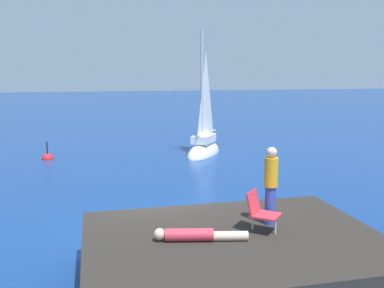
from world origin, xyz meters
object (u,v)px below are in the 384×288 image
Objects in this scene: person_standing at (271,183)px; beach_chair at (260,210)px; person_sunbather at (196,235)px; sailboat_near at (204,147)px; marker_buoy at (48,159)px.

person_standing is 2.03× the size of beach_chair.
person_sunbather is 2.19× the size of beach_chair.
marker_buoy is (-7.66, 0.40, -0.36)m from sailboat_near.
sailboat_near is 8.44× the size of beach_chair.
sailboat_near is 14.06m from person_sunbather.
person_standing is at bearing 25.08° from sailboat_near.
person_sunbather is at bearing -83.15° from person_standing.
beach_chair is 14.87m from marker_buoy.
sailboat_near is 3.86× the size of person_sunbather.
beach_chair reaches higher than person_sunbather.
person_sunbather reaches higher than marker_buoy.
beach_chair is (-0.36, -0.35, -0.42)m from person_standing.
sailboat_near is at bearing 121.99° from beach_chair.
marker_buoy is at bearing 117.44° from person_sunbather.
person_standing is at bearing 29.12° from person_sunbather.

